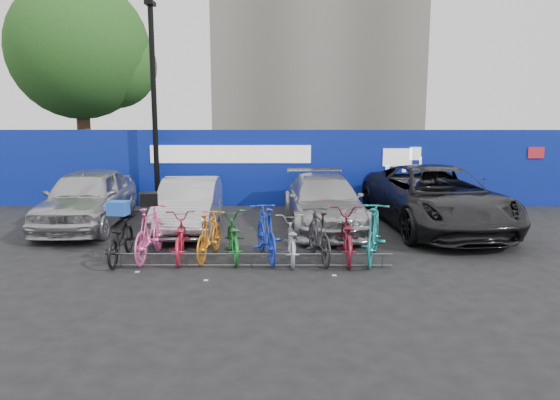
{
  "coord_description": "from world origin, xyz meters",
  "views": [
    {
      "loc": [
        0.6,
        -11.03,
        3.24
      ],
      "look_at": [
        0.56,
        2.0,
        0.9
      ],
      "focal_mm": 35.0,
      "sensor_mm": 36.0,
      "label": 1
    }
  ],
  "objects_px": {
    "bike_4": "(233,237)",
    "bike_6": "(291,240)",
    "bike_rack": "(251,260)",
    "car_0": "(87,198)",
    "tree": "(86,53)",
    "bike_8": "(347,235)",
    "bike_5": "(266,233)",
    "bike_7": "(319,235)",
    "bike_3": "(209,235)",
    "bike_0": "(120,238)",
    "car_2": "(324,202)",
    "bike_9": "(374,233)",
    "bike_2": "(179,237)",
    "car_3": "(436,198)",
    "bike_1": "(150,232)",
    "lamppost": "(154,101)",
    "car_1": "(189,205)"
  },
  "relations": [
    {
      "from": "tree",
      "to": "bike_0",
      "type": "relative_size",
      "value": 4.24
    },
    {
      "from": "bike_1",
      "to": "bike_3",
      "type": "bearing_deg",
      "value": -174.63
    },
    {
      "from": "bike_7",
      "to": "bike_8",
      "type": "height_order",
      "value": "bike_7"
    },
    {
      "from": "tree",
      "to": "bike_1",
      "type": "xyz_separation_m",
      "value": [
        4.62,
        -10.04,
        -4.5
      ]
    },
    {
      "from": "bike_0",
      "to": "bike_5",
      "type": "height_order",
      "value": "bike_5"
    },
    {
      "from": "tree",
      "to": "bike_8",
      "type": "height_order",
      "value": "tree"
    },
    {
      "from": "car_0",
      "to": "car_1",
      "type": "relative_size",
      "value": 1.13
    },
    {
      "from": "bike_4",
      "to": "bike_6",
      "type": "height_order",
      "value": "bike_4"
    },
    {
      "from": "car_2",
      "to": "bike_0",
      "type": "distance_m",
      "value": 5.41
    },
    {
      "from": "bike_6",
      "to": "bike_7",
      "type": "height_order",
      "value": "bike_7"
    },
    {
      "from": "bike_3",
      "to": "car_0",
      "type": "bearing_deg",
      "value": -29.88
    },
    {
      "from": "bike_rack",
      "to": "bike_5",
      "type": "bearing_deg",
      "value": 64.07
    },
    {
      "from": "bike_2",
      "to": "bike_5",
      "type": "distance_m",
      "value": 1.82
    },
    {
      "from": "car_0",
      "to": "bike_rack",
      "type": "bearing_deg",
      "value": -40.47
    },
    {
      "from": "bike_2",
      "to": "bike_9",
      "type": "height_order",
      "value": "bike_9"
    },
    {
      "from": "bike_2",
      "to": "bike_8",
      "type": "xyz_separation_m",
      "value": [
        3.49,
        -0.04,
        0.05
      ]
    },
    {
      "from": "car_2",
      "to": "bike_8",
      "type": "height_order",
      "value": "car_2"
    },
    {
      "from": "car_1",
      "to": "bike_6",
      "type": "relative_size",
      "value": 2.35
    },
    {
      "from": "car_2",
      "to": "car_3",
      "type": "height_order",
      "value": "car_3"
    },
    {
      "from": "tree",
      "to": "lamppost",
      "type": "xyz_separation_m",
      "value": [
        3.57,
        -4.66,
        -1.8
      ]
    },
    {
      "from": "bike_rack",
      "to": "bike_4",
      "type": "xyz_separation_m",
      "value": [
        -0.42,
        0.63,
        0.31
      ]
    },
    {
      "from": "car_3",
      "to": "bike_0",
      "type": "relative_size",
      "value": 3.14
    },
    {
      "from": "bike_4",
      "to": "bike_rack",
      "type": "bearing_deg",
      "value": 114.21
    },
    {
      "from": "bike_3",
      "to": "bike_0",
      "type": "bearing_deg",
      "value": 14.14
    },
    {
      "from": "bike_rack",
      "to": "car_0",
      "type": "relative_size",
      "value": 1.24
    },
    {
      "from": "bike_5",
      "to": "bike_7",
      "type": "relative_size",
      "value": 1.05
    },
    {
      "from": "tree",
      "to": "bike_4",
      "type": "height_order",
      "value": "tree"
    },
    {
      "from": "bike_2",
      "to": "bike_4",
      "type": "height_order",
      "value": "bike_4"
    },
    {
      "from": "bike_1",
      "to": "bike_2",
      "type": "relative_size",
      "value": 1.07
    },
    {
      "from": "car_2",
      "to": "bike_0",
      "type": "height_order",
      "value": "car_2"
    },
    {
      "from": "car_0",
      "to": "bike_6",
      "type": "relative_size",
      "value": 2.66
    },
    {
      "from": "bike_rack",
      "to": "bike_7",
      "type": "bearing_deg",
      "value": 19.96
    },
    {
      "from": "lamppost",
      "to": "bike_5",
      "type": "height_order",
      "value": "lamppost"
    },
    {
      "from": "lamppost",
      "to": "bike_3",
      "type": "xyz_separation_m",
      "value": [
        2.29,
        -5.36,
        -2.77
      ]
    },
    {
      "from": "bike_4",
      "to": "bike_5",
      "type": "relative_size",
      "value": 0.94
    },
    {
      "from": "bike_2",
      "to": "bike_6",
      "type": "distance_m",
      "value": 2.33
    },
    {
      "from": "lamppost",
      "to": "bike_8",
      "type": "bearing_deg",
      "value": -46.43
    },
    {
      "from": "car_2",
      "to": "bike_9",
      "type": "distance_m",
      "value": 3.17
    },
    {
      "from": "bike_7",
      "to": "car_3",
      "type": "bearing_deg",
      "value": -147.27
    },
    {
      "from": "car_0",
      "to": "car_1",
      "type": "height_order",
      "value": "car_0"
    },
    {
      "from": "bike_2",
      "to": "bike_3",
      "type": "bearing_deg",
      "value": 174.87
    },
    {
      "from": "bike_9",
      "to": "car_0",
      "type": "bearing_deg",
      "value": -9.14
    },
    {
      "from": "bike_3",
      "to": "bike_8",
      "type": "distance_m",
      "value": 2.86
    },
    {
      "from": "bike_1",
      "to": "bike_7",
      "type": "bearing_deg",
      "value": -177.54
    },
    {
      "from": "car_3",
      "to": "bike_6",
      "type": "bearing_deg",
      "value": -147.63
    },
    {
      "from": "bike_2",
      "to": "bike_5",
      "type": "bearing_deg",
      "value": 171.78
    },
    {
      "from": "bike_0",
      "to": "car_3",
      "type": "bearing_deg",
      "value": -159.36
    },
    {
      "from": "tree",
      "to": "bike_8",
      "type": "bearing_deg",
      "value": -49.1
    },
    {
      "from": "lamppost",
      "to": "car_2",
      "type": "height_order",
      "value": "lamppost"
    },
    {
      "from": "bike_5",
      "to": "bike_7",
      "type": "height_order",
      "value": "bike_5"
    }
  ]
}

